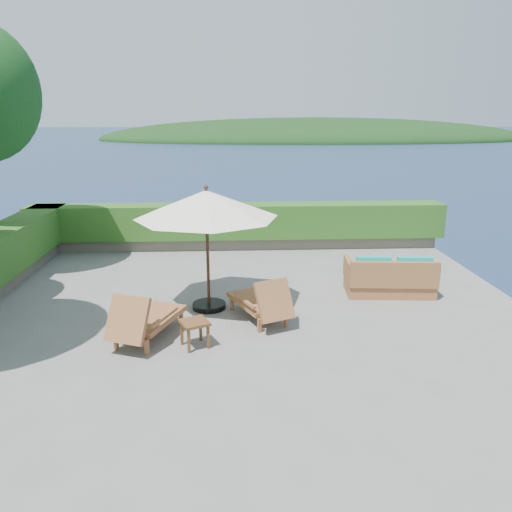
{
  "coord_description": "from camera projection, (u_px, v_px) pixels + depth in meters",
  "views": [
    {
      "loc": [
        -0.21,
        -9.12,
        3.92
      ],
      "look_at": [
        0.3,
        0.8,
        1.1
      ],
      "focal_mm": 35.0,
      "sensor_mm": 36.0,
      "label": 1
    }
  ],
  "objects": [
    {
      "name": "ground",
      "position": [
        243.0,
        321.0,
        9.84
      ],
      "size": [
        12.0,
        12.0,
        0.0
      ],
      "primitive_type": "plane",
      "color": "gray",
      "rests_on": "ground"
    },
    {
      "name": "foundation",
      "position": [
        243.0,
        390.0,
        10.27
      ],
      "size": [
        12.0,
        12.0,
        3.0
      ],
      "primitive_type": "cube",
      "color": "#524D41",
      "rests_on": "ocean"
    },
    {
      "name": "ocean",
      "position": [
        244.0,
        451.0,
        10.66
      ],
      "size": [
        600.0,
        600.0,
        0.0
      ],
      "primitive_type": "plane",
      "color": "#17294A",
      "rests_on": "ground"
    },
    {
      "name": "offshore_island",
      "position": [
        316.0,
        139.0,
        146.42
      ],
      "size": [
        126.0,
        57.6,
        12.6
      ],
      "primitive_type": "ellipsoid",
      "color": "black",
      "rests_on": "ocean"
    },
    {
      "name": "planter_wall_far",
      "position": [
        238.0,
        242.0,
        15.18
      ],
      "size": [
        12.0,
        0.6,
        0.36
      ],
      "primitive_type": "cube",
      "color": "#706A5A",
      "rests_on": "ground"
    },
    {
      "name": "hedge_far",
      "position": [
        238.0,
        221.0,
        14.99
      ],
      "size": [
        12.4,
        0.9,
        1.0
      ],
      "primitive_type": "cube",
      "color": "#244D16",
      "rests_on": "planter_wall_far"
    },
    {
      "name": "patio_umbrella",
      "position": [
        206.0,
        205.0,
        9.9
      ],
      "size": [
        3.2,
        3.2,
        2.59
      ],
      "rotation": [
        0.0,
        0.0,
        0.11
      ],
      "color": "black",
      "rests_on": "ground"
    },
    {
      "name": "lounge_left",
      "position": [
        145.0,
        319.0,
        8.87
      ],
      "size": [
        1.29,
        1.87,
        1.0
      ],
      "rotation": [
        0.0,
        0.0,
        -0.37
      ],
      "color": "#9C6438",
      "rests_on": "ground"
    },
    {
      "name": "lounge_right",
      "position": [
        262.0,
        301.0,
        9.74
      ],
      "size": [
        1.3,
        1.8,
        0.96
      ],
      "rotation": [
        0.0,
        0.0,
        0.42
      ],
      "color": "#9C6438",
      "rests_on": "ground"
    },
    {
      "name": "side_table",
      "position": [
        195.0,
        326.0,
        8.64
      ],
      "size": [
        0.6,
        0.6,
        0.48
      ],
      "rotation": [
        0.0,
        0.0,
        0.43
      ],
      "color": "brown",
      "rests_on": "ground"
    },
    {
      "name": "wicker_loveseat",
      "position": [
        390.0,
        278.0,
        11.22
      ],
      "size": [
        2.03,
        1.16,
        0.95
      ],
      "rotation": [
        0.0,
        0.0,
        -0.08
      ],
      "color": "#9C6438",
      "rests_on": "ground"
    }
  ]
}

